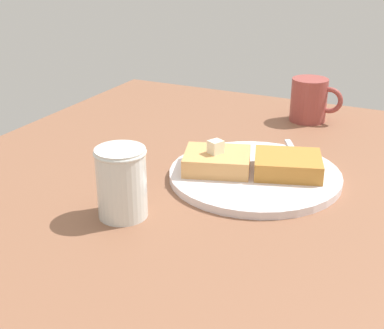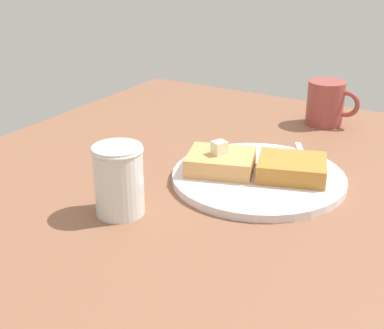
# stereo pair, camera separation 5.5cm
# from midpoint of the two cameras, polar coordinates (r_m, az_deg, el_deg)

# --- Properties ---
(table_surface) EXTENTS (0.92, 0.92, 0.02)m
(table_surface) POSITION_cam_midpoint_polar(r_m,az_deg,el_deg) (0.74, 3.46, -3.53)
(table_surface) COLOR brown
(table_surface) RESTS_ON ground
(plate) EXTENTS (0.24, 0.24, 0.01)m
(plate) POSITION_cam_midpoint_polar(r_m,az_deg,el_deg) (0.77, 4.34, -1.07)
(plate) COLOR silver
(plate) RESTS_ON table_surface
(toast_slice_left) EXTENTS (0.11, 0.10, 0.03)m
(toast_slice_left) POSITION_cam_midpoint_polar(r_m,az_deg,el_deg) (0.76, 0.64, 0.35)
(toast_slice_left) COLOR tan
(toast_slice_left) RESTS_ON plate
(toast_slice_middle) EXTENTS (0.11, 0.10, 0.03)m
(toast_slice_middle) POSITION_cam_midpoint_polar(r_m,az_deg,el_deg) (0.76, 8.15, -0.04)
(toast_slice_middle) COLOR #B87830
(toast_slice_middle) RESTS_ON plate
(butter_pat_primary) EXTENTS (0.02, 0.02, 0.02)m
(butter_pat_primary) POSITION_cam_midpoint_polar(r_m,az_deg,el_deg) (0.75, 0.45, 1.86)
(butter_pat_primary) COLOR #F3E8C6
(butter_pat_primary) RESTS_ON toast_slice_left
(fork) EXTENTS (0.09, 0.15, 0.00)m
(fork) POSITION_cam_midpoint_polar(r_m,az_deg,el_deg) (0.80, 9.54, 0.25)
(fork) COLOR silver
(fork) RESTS_ON plate
(syrup_jar) EXTENTS (0.06, 0.06, 0.09)m
(syrup_jar) POSITION_cam_midpoint_polar(r_m,az_deg,el_deg) (0.66, -9.88, -2.18)
(syrup_jar) COLOR #5C2B07
(syrup_jar) RESTS_ON table_surface
(coffee_mug) EXTENTS (0.09, 0.07, 0.08)m
(coffee_mug) POSITION_cam_midpoint_polar(r_m,az_deg,el_deg) (1.01, 11.07, 6.75)
(coffee_mug) COLOR #99423D
(coffee_mug) RESTS_ON table_surface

